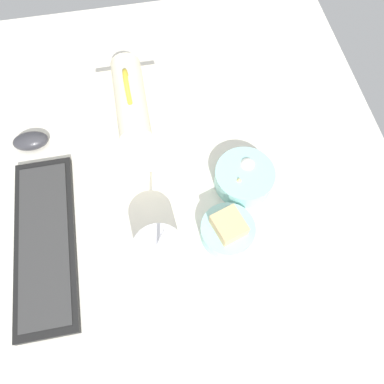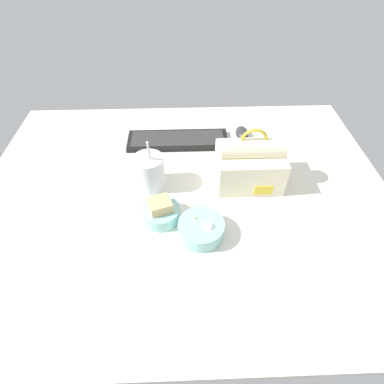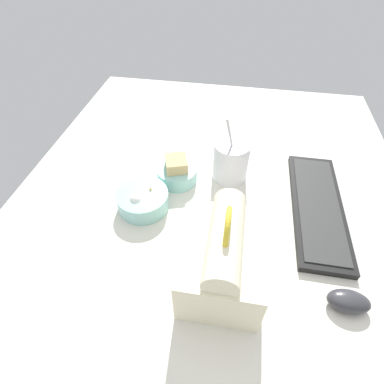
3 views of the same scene
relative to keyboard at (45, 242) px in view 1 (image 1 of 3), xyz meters
The scene contains 7 objects.
desk_surface 28.68cm from the keyboard, 85.58° to the right, with size 140.00×110.00×2.00cm.
keyboard is the anchor object (origin of this frame).
lunch_bag 34.21cm from the keyboard, 43.96° to the right, with size 21.64×16.59×21.48cm.
soup_cup 26.45cm from the keyboard, 110.92° to the right, with size 10.07×10.07×19.78cm.
bento_bowl_sandwich 39.60cm from the keyboard, 97.60° to the right, with size 11.71×11.71×7.67cm.
bento_bowl_snacks 46.31cm from the keyboard, 81.66° to the right, with size 13.60×13.60×6.06cm.
computer_mouse 26.41cm from the keyboard, ahead, with size 5.06×8.52×3.66cm.
Camera 1 is at (-32.23, 1.71, 80.95)cm, focal length 35.00 mm.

